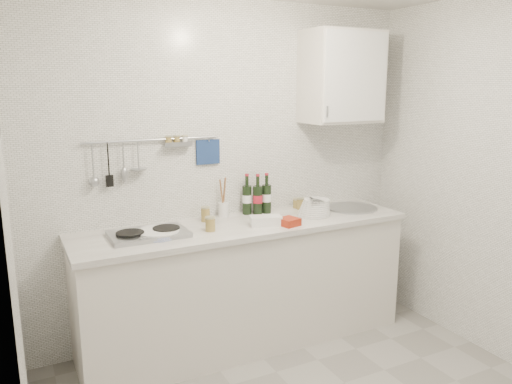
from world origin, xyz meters
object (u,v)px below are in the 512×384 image
at_px(utensil_crock, 223,208).
at_px(wall_cabinet, 342,77).
at_px(plate_stack_sink, 315,208).
at_px(plate_stack_hob, 157,233).
at_px(wine_bottles, 257,194).

bearing_deg(utensil_crock, wall_cabinet, -6.13).
distance_m(wall_cabinet, plate_stack_sink, 1.04).
xyz_separation_m(plate_stack_hob, plate_stack_sink, (1.23, -0.01, 0.04)).
bearing_deg(utensil_crock, plate_stack_sink, -21.15).
relative_size(wall_cabinet, utensil_crock, 2.30).
bearing_deg(plate_stack_hob, wall_cabinet, 5.27).
bearing_deg(plate_stack_sink, wine_bottles, 149.11).
height_order(wall_cabinet, plate_stack_hob, wall_cabinet).
distance_m(plate_stack_sink, utensil_crock, 0.70).
xyz_separation_m(wine_bottles, utensil_crock, (-0.27, 0.02, -0.08)).
distance_m(plate_stack_hob, utensil_crock, 0.63).
relative_size(wall_cabinet, plate_stack_hob, 2.34).
height_order(wine_bottles, utensil_crock, wine_bottles).
relative_size(plate_stack_hob, utensil_crock, 0.99).
relative_size(wall_cabinet, plate_stack_sink, 2.61).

